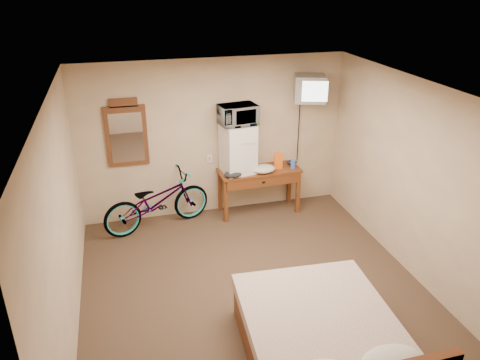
{
  "coord_description": "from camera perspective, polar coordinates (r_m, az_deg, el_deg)",
  "views": [
    {
      "loc": [
        -1.42,
        -4.54,
        3.66
      ],
      "look_at": [
        0.02,
        0.8,
        1.18
      ],
      "focal_mm": 35.0,
      "sensor_mm": 36.0,
      "label": 1
    }
  ],
  "objects": [
    {
      "name": "wall_mirror",
      "position": [
        7.16,
        -13.69,
        5.5
      ],
      "size": [
        0.61,
        0.04,
        1.04
      ],
      "color": "brown",
      "rests_on": "room"
    },
    {
      "name": "blue_cup",
      "position": [
        7.56,
        6.48,
        1.94
      ],
      "size": [
        0.08,
        0.08,
        0.14
      ],
      "primitive_type": "cylinder",
      "color": "blue",
      "rests_on": "desk"
    },
    {
      "name": "bicycle",
      "position": [
        7.25,
        -10.08,
        -2.54
      ],
      "size": [
        1.79,
        1.03,
        0.89
      ],
      "primitive_type": "imported",
      "rotation": [
        0.0,
        0.0,
        1.85
      ],
      "color": "black",
      "rests_on": "floor"
    },
    {
      "name": "mini_fridge",
      "position": [
        7.27,
        -0.25,
        3.86
      ],
      "size": [
        0.54,
        0.52,
        0.77
      ],
      "color": "white",
      "rests_on": "desk"
    },
    {
      "name": "crt_television",
      "position": [
        7.35,
        8.49,
        10.97
      ],
      "size": [
        0.56,
        0.63,
        0.4
      ],
      "color": "black",
      "rests_on": "room"
    },
    {
      "name": "microwave",
      "position": [
        7.1,
        -0.26,
        7.95
      ],
      "size": [
        0.6,
        0.45,
        0.31
      ],
      "primitive_type": "imported",
      "rotation": [
        0.0,
        0.0,
        0.13
      ],
      "color": "white",
      "rests_on": "mini_fridge"
    },
    {
      "name": "bed",
      "position": [
        4.93,
        10.41,
        -19.4
      ],
      "size": [
        1.6,
        2.04,
        0.9
      ],
      "color": "brown",
      "rests_on": "floor"
    },
    {
      "name": "cloth_dark_b",
      "position": [
        7.71,
        6.32,
        2.17
      ],
      "size": [
        0.17,
        0.14,
        0.08
      ],
      "primitive_type": "ellipsoid",
      "color": "black",
      "rests_on": "desk"
    },
    {
      "name": "room",
      "position": [
        5.33,
        2.01,
        -2.73
      ],
      "size": [
        4.6,
        4.64,
        2.5
      ],
      "color": "#453222",
      "rests_on": "ground"
    },
    {
      "name": "cloth_cream",
      "position": [
        7.37,
        2.86,
        1.38
      ],
      "size": [
        0.38,
        0.29,
        0.12
      ],
      "primitive_type": "ellipsoid",
      "color": "beige",
      "rests_on": "desk"
    },
    {
      "name": "cloth_dark_a",
      "position": [
        7.18,
        -0.86,
        0.72
      ],
      "size": [
        0.27,
        0.21,
        0.1
      ],
      "primitive_type": "ellipsoid",
      "color": "black",
      "rests_on": "desk"
    },
    {
      "name": "desk",
      "position": [
        7.51,
        2.42,
        0.32
      ],
      "size": [
        1.32,
        0.54,
        0.75
      ],
      "color": "brown",
      "rests_on": "floor"
    },
    {
      "name": "snack_bag",
      "position": [
        7.5,
        4.68,
        2.34
      ],
      "size": [
        0.14,
        0.1,
        0.26
      ],
      "primitive_type": "cube",
      "rotation": [
        0.0,
        0.0,
        -0.17
      ],
      "color": "orange",
      "rests_on": "desk"
    }
  ]
}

